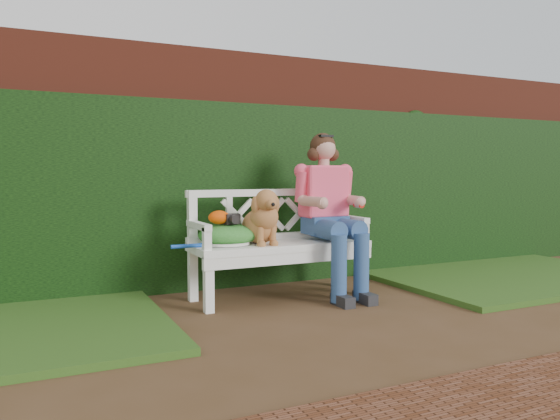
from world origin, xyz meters
name	(u,v)px	position (x,y,z in m)	size (l,w,h in m)	color
ground	(352,328)	(0.00, 0.00, 0.00)	(60.00, 60.00, 0.00)	#47301A
brick_wall	(247,169)	(0.00, 1.90, 1.10)	(10.00, 0.30, 2.20)	maroon
ivy_hedge	(256,195)	(0.00, 1.68, 0.85)	(10.00, 0.18, 1.70)	#19440E
grass_right	(502,274)	(2.40, 0.90, 0.03)	(2.60, 2.00, 0.05)	#234018
garden_bench	(280,270)	(-0.05, 1.03, 0.24)	(1.58, 0.60, 0.48)	white
seated_woman	(326,215)	(0.39, 1.01, 0.69)	(0.59, 0.78, 1.39)	#E33C61
dog	(261,216)	(-0.25, 0.98, 0.71)	(0.30, 0.41, 0.46)	#A88244
tennis_racket	(225,244)	(-0.56, 1.00, 0.50)	(0.67, 0.28, 0.03)	white
green_bag	(229,234)	(-0.51, 1.05, 0.57)	(0.50, 0.39, 0.17)	#137E1A
camera_item	(231,219)	(-0.49, 1.02, 0.69)	(0.12, 0.09, 0.08)	black
baseball_glove	(219,217)	(-0.59, 1.04, 0.71)	(0.18, 0.13, 0.11)	#D24405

